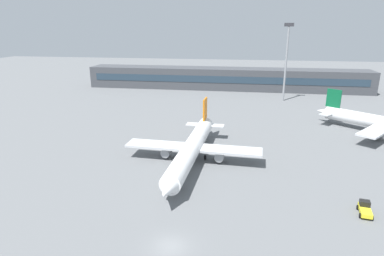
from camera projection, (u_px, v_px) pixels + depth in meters
The scene contains 5 objects.
ground_plane at pixel (207, 141), 78.77m from camera, with size 400.00×400.00×0.00m, color slate.
terminal_building at pixel (226, 79), 142.15m from camera, with size 119.43×12.13×9.00m.
airplane_near at pixel (192, 148), 65.39m from camera, with size 27.84×39.95×9.87m.
baggage_tug_yellow at pixel (365, 209), 47.96m from camera, with size 2.26×3.79×1.75m.
floodlight_tower_west at pixel (286, 57), 116.38m from camera, with size 3.20×0.80×27.35m.
Camera 1 is at (8.24, -33.93, 26.36)m, focal length 30.71 mm.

